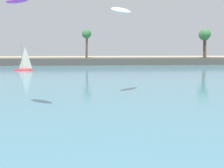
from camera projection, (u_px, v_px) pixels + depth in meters
sea at (96, 70)px, 70.47m from camera, size 220.00×113.08×0.06m
palm_headland at (105, 56)px, 86.67m from camera, size 111.53×6.00×12.13m
sailboat_near_shore at (24, 68)px, 69.39m from camera, size 4.32×1.34×6.24m
kite_aloft_high_over_bay at (121, 11)px, 37.68m from camera, size 3.41×3.65×1.08m
kite_aloft_low_near_shore at (17, 0)px, 29.00m from camera, size 3.18×3.23×0.59m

